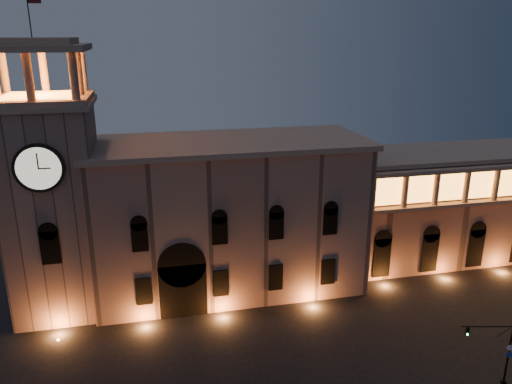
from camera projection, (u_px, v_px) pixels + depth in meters
government_building at (228, 216)px, 57.22m from camera, size 30.80×12.80×17.60m
clock_tower at (53, 199)px, 51.35m from camera, size 9.80×9.80×32.40m
colonnade_wing at (478, 201)px, 66.61m from camera, size 40.60×11.50×14.50m
traffic_light at (500, 350)px, 42.05m from camera, size 4.44×1.25×6.23m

